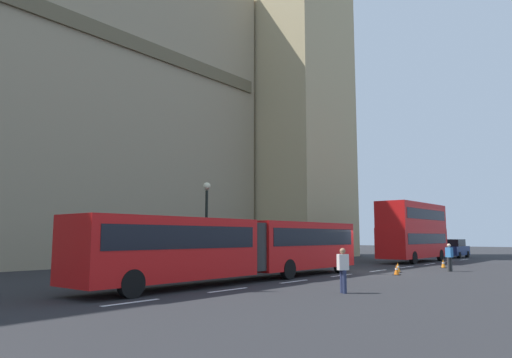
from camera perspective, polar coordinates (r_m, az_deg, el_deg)
name	(u,v)px	position (r m, az deg, el deg)	size (l,w,h in m)	color
ground_plane	(369,272)	(29.52, 13.59, -10.97)	(160.00, 160.00, 0.00)	#262628
lane_centre_marking	(378,271)	(30.72, 14.69, -10.77)	(39.00, 0.16, 0.01)	silver
articulated_bus	(243,244)	(22.77, -1.57, -7.99)	(17.75, 2.54, 2.90)	red
double_decker_bus	(413,230)	(41.84, 18.63, -5.87)	(9.71, 2.54, 4.90)	red
sedan_lead	(454,249)	(51.89, 23.06, -7.82)	(4.40, 1.86, 1.85)	navy
traffic_cone_west	(397,270)	(27.57, 16.78, -10.57)	(0.36, 0.36, 0.58)	black
traffic_cone_middle	(398,268)	(29.53, 16.93, -10.31)	(0.36, 0.36, 0.58)	black
traffic_cone_east	(443,264)	(34.81, 21.89, -9.57)	(0.36, 0.36, 0.58)	black
street_lamp	(206,220)	(27.28, -6.07, -5.04)	(0.44, 0.44, 5.27)	black
pedestrian_near_cones	(343,269)	(18.33, 10.57, -10.71)	(0.47, 0.42, 1.69)	#262D4C
pedestrian_by_kerb	(449,256)	(31.40, 22.54, -8.72)	(0.38, 0.46, 1.69)	#333333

